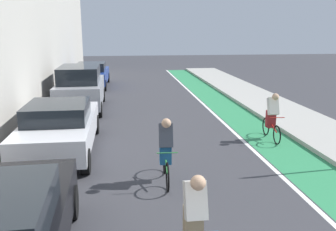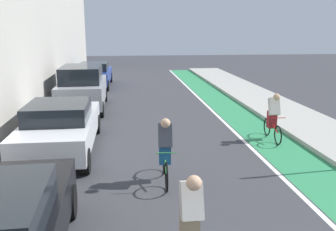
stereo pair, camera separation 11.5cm
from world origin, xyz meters
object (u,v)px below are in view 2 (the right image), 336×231
(parked_suv_silver, at_px, (83,87))
(parked_sedan_blue, at_px, (95,74))
(cyclist_mid, at_px, (165,148))
(parked_sedan_white, at_px, (61,126))
(cyclist_lead, at_px, (191,221))
(cyclist_trailing, at_px, (273,116))

(parked_suv_silver, bearing_deg, parked_sedan_blue, 90.01)
(parked_suv_silver, bearing_deg, cyclist_mid, -71.38)
(parked_sedan_white, height_order, cyclist_lead, cyclist_lead)
(parked_sedan_blue, bearing_deg, parked_suv_silver, -89.99)
(cyclist_lead, height_order, cyclist_mid, cyclist_lead)
(parked_sedan_white, distance_m, cyclist_lead, 6.51)
(parked_suv_silver, xyz_separation_m, cyclist_lead, (2.87, -11.74, -0.21))
(parked_sedan_white, relative_size, parked_suv_silver, 1.06)
(parked_sedan_blue, height_order, cyclist_mid, cyclist_mid)
(parked_sedan_white, distance_m, cyclist_mid, 3.79)
(cyclist_lead, xyz_separation_m, cyclist_trailing, (3.84, 6.29, -0.01))
(parked_sedan_blue, relative_size, cyclist_mid, 2.73)
(parked_sedan_white, bearing_deg, parked_suv_silver, 89.99)
(parked_suv_silver, relative_size, parked_sedan_blue, 0.96)
(parked_sedan_white, bearing_deg, parked_sedan_blue, 90.00)
(cyclist_trailing, bearing_deg, cyclist_lead, -121.40)
(parked_suv_silver, distance_m, parked_sedan_blue, 6.65)
(parked_suv_silver, relative_size, cyclist_trailing, 2.71)
(parked_suv_silver, height_order, cyclist_trailing, parked_suv_silver)
(parked_suv_silver, bearing_deg, parked_sedan_white, -90.01)
(parked_sedan_blue, relative_size, cyclist_trailing, 2.83)
(parked_sedan_white, distance_m, parked_suv_silver, 5.90)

